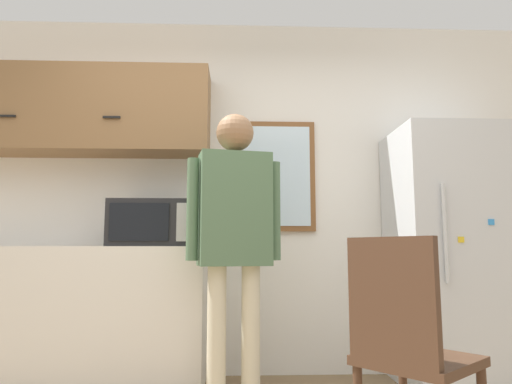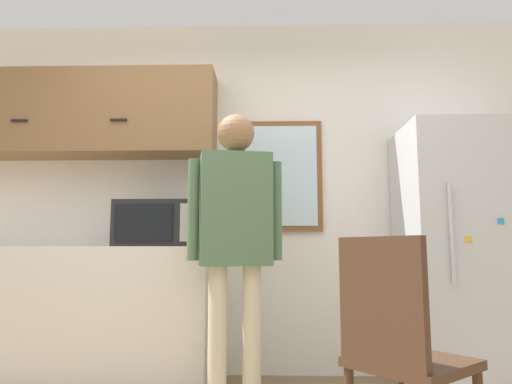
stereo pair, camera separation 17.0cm
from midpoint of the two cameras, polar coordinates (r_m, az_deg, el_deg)
back_wall at (r=3.52m, az=-4.63°, el=-0.03°), size 6.00×0.06×2.70m
counter at (r=3.47m, az=-25.47°, el=-13.89°), size 2.04×0.56×0.93m
upper_cabinets at (r=3.69m, az=-23.52°, el=9.25°), size 2.04×0.36×0.63m
microwave at (r=3.19m, az=-14.33°, el=-3.86°), size 0.54×0.39×0.31m
person at (r=2.73m, az=-4.50°, el=-4.00°), size 0.56×0.30×1.73m
refrigerator at (r=3.42m, az=22.14°, el=-7.31°), size 0.78×0.70×1.75m
chair at (r=2.05m, az=16.04°, el=-17.69°), size 0.60×0.60×0.96m
window at (r=3.50m, az=0.89°, el=2.03°), size 0.63×0.05×0.85m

